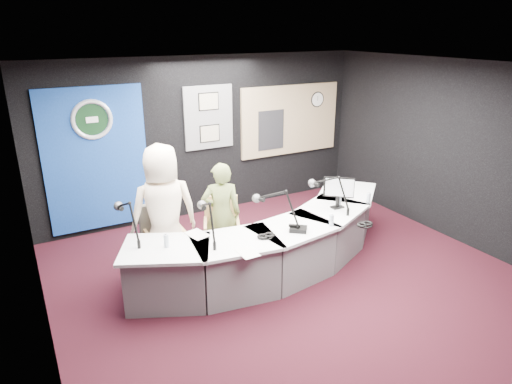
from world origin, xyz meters
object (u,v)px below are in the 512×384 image
broadcast_desk (274,244)px  armchair_left (166,243)px  person_woman (221,215)px  armchair_right (222,230)px  person_man (164,212)px

broadcast_desk → armchair_left: size_ratio=4.83×
person_woman → armchair_right: bearing=-0.0°
broadcast_desk → armchair_right: 0.77m
person_woman → broadcast_desk: bearing=159.3°
person_man → person_woman: (0.80, -0.08, -0.17)m
armchair_left → person_woman: bearing=-4.7°
armchair_right → person_woman: bearing=0.0°
armchair_right → person_man: person_man is taller
armchair_left → person_man: person_man is taller
broadcast_desk → person_woman: (-0.57, 0.50, 0.38)m
armchair_left → person_man: 0.46m
armchair_left → person_man: bearing=0.0°
armchair_right → person_man: (-0.80, 0.08, 0.41)m
broadcast_desk → armchair_right: armchair_right is taller
armchair_left → person_man: size_ratio=0.50×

